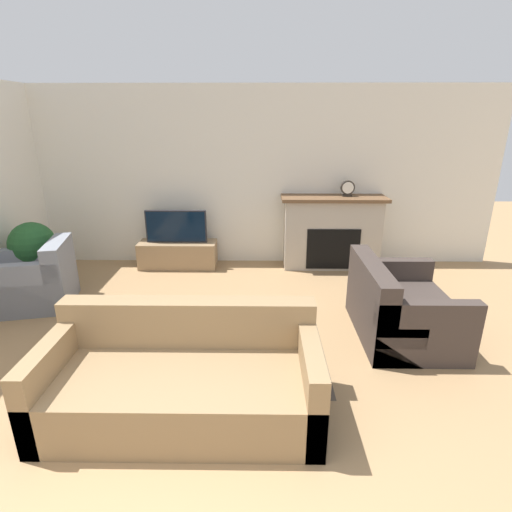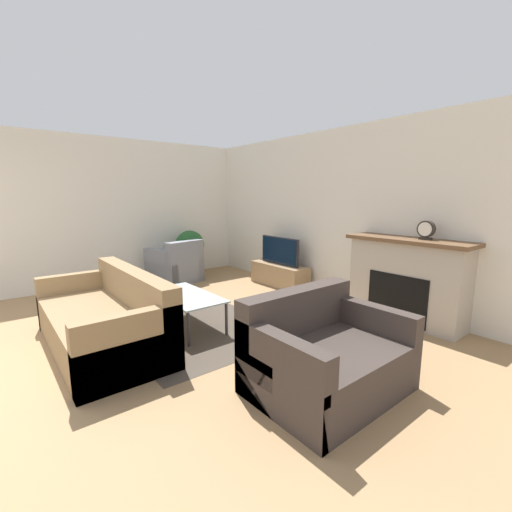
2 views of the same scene
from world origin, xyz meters
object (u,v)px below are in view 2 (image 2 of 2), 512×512
(tv, at_px, (280,251))
(couch_sectional, at_px, (106,321))
(couch_loveseat, at_px, (324,357))
(mantel_clock, at_px, (426,230))
(coffee_table, at_px, (186,298))
(potted_plant, at_px, (190,247))
(armchair_by_window, at_px, (176,267))

(tv, relative_size, couch_sectional, 0.44)
(couch_loveseat, bearing_deg, mantel_clock, 5.48)
(coffee_table, bearing_deg, couch_sectional, -94.03)
(mantel_clock, bearing_deg, couch_sectional, -119.63)
(mantel_clock, bearing_deg, potted_plant, -166.97)
(armchair_by_window, distance_m, potted_plant, 0.59)
(couch_loveseat, height_order, coffee_table, couch_loveseat)
(couch_loveseat, distance_m, armchair_by_window, 4.31)
(couch_sectional, distance_m, couch_loveseat, 2.42)
(couch_sectional, distance_m, potted_plant, 3.36)
(tv, bearing_deg, armchair_by_window, -136.98)
(tv, distance_m, coffee_table, 2.44)
(couch_sectional, xyz_separation_m, armchair_by_window, (-2.16, 1.88, 0.01))
(coffee_table, bearing_deg, tv, 108.31)
(tv, height_order, mantel_clock, mantel_clock)
(tv, relative_size, potted_plant, 0.98)
(tv, distance_m, armchair_by_window, 2.04)
(couch_sectional, bearing_deg, couch_loveseat, 30.24)
(mantel_clock, bearing_deg, couch_loveseat, -84.52)
(potted_plant, bearing_deg, mantel_clock, 13.03)
(couch_sectional, height_order, armchair_by_window, same)
(couch_sectional, bearing_deg, potted_plant, 135.91)
(tv, xyz_separation_m, couch_sectional, (0.70, -3.25, -0.37))
(armchair_by_window, height_order, mantel_clock, mantel_clock)
(couch_sectional, height_order, coffee_table, couch_sectional)
(tv, xyz_separation_m, armchair_by_window, (-1.47, -1.37, -0.36))
(couch_loveseat, height_order, potted_plant, potted_plant)
(tv, height_order, couch_loveseat, tv)
(couch_loveseat, xyz_separation_m, armchair_by_window, (-4.25, 0.67, 0.01))
(couch_loveseat, distance_m, mantel_clock, 2.31)
(couch_loveseat, distance_m, potted_plant, 4.64)
(couch_sectional, bearing_deg, tv, 102.06)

